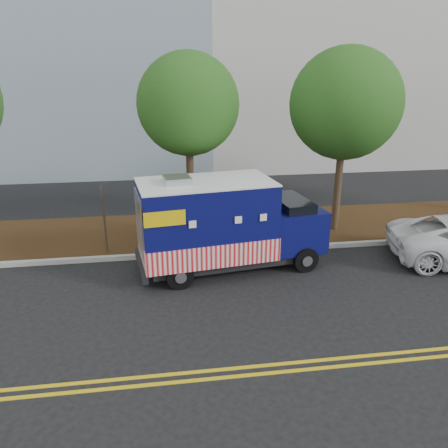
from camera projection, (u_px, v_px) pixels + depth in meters
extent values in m
plane|color=black|center=(196.00, 274.00, 13.11)|extent=(120.00, 120.00, 0.00)
cube|color=#9E9E99|center=(192.00, 253.00, 14.39)|extent=(120.00, 0.18, 0.15)
cube|color=#321F0D|center=(188.00, 231.00, 16.34)|extent=(120.00, 4.00, 0.15)
cube|color=gold|center=(214.00, 370.00, 8.97)|extent=(120.00, 0.10, 0.01)
cube|color=gold|center=(215.00, 378.00, 8.74)|extent=(120.00, 0.10, 0.01)
cylinder|color=#38281C|center=(191.00, 186.00, 15.24)|extent=(0.26, 0.26, 3.88)
sphere|color=#1C5618|center=(188.00, 104.00, 14.29)|extent=(3.37, 3.37, 3.37)
cylinder|color=#38281C|center=(338.00, 184.00, 15.80)|extent=(0.26, 0.26, 3.74)
sphere|color=#1C5618|center=(345.00, 104.00, 14.84)|extent=(3.80, 3.80, 3.80)
cube|color=#473828|center=(105.00, 222.00, 13.98)|extent=(0.06, 0.06, 2.40)
cube|color=black|center=(232.00, 255.00, 13.51)|extent=(5.34, 2.46, 0.26)
cube|color=#0A0C4B|center=(206.00, 219.00, 12.86)|extent=(4.12, 2.64, 2.20)
cube|color=red|center=(206.00, 243.00, 13.13)|extent=(4.16, 2.70, 0.69)
cube|color=white|center=(206.00, 182.00, 12.48)|extent=(4.12, 2.64, 0.06)
cube|color=#B7B7BA|center=(177.00, 180.00, 12.22)|extent=(0.83, 0.83, 0.20)
cube|color=#0A0C4B|center=(291.00, 226.00, 13.77)|extent=(1.92, 2.19, 1.29)
cube|color=black|center=(290.00, 207.00, 13.54)|extent=(1.16, 1.90, 0.60)
cube|color=black|center=(314.00, 236.00, 14.14)|extent=(0.33, 1.83, 0.28)
cube|color=black|center=(141.00, 265.00, 12.76)|extent=(0.46, 2.07, 0.26)
cube|color=#B7B7BA|center=(139.00, 224.00, 12.33)|extent=(0.27, 1.64, 1.74)
cube|color=#B7B7BA|center=(206.00, 206.00, 13.91)|extent=(1.64, 0.27, 1.01)
cube|color=#E5B90C|center=(165.00, 219.00, 11.34)|extent=(1.09, 0.17, 0.41)
cube|color=#E5B90C|center=(153.00, 196.00, 13.31)|extent=(1.09, 0.17, 0.41)
cylinder|color=black|center=(305.00, 259.00, 13.21)|extent=(0.80, 0.36, 0.77)
cylinder|color=black|center=(281.00, 237.00, 14.89)|extent=(0.80, 0.36, 0.77)
cylinder|color=black|center=(180.00, 276.00, 12.18)|extent=(0.80, 0.36, 0.77)
cylinder|color=black|center=(169.00, 250.00, 13.87)|extent=(0.80, 0.36, 0.77)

